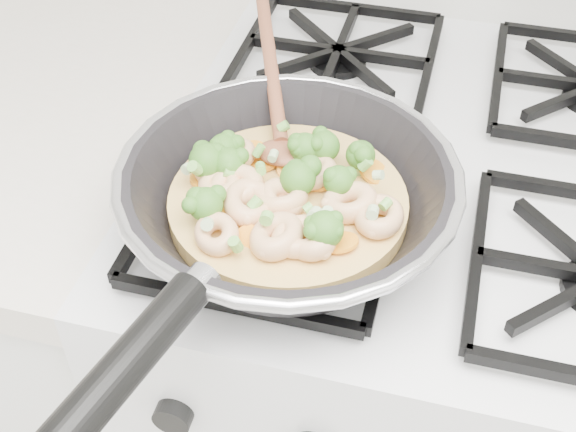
# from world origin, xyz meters

# --- Properties ---
(stove) EXTENTS (0.60, 0.60, 0.92)m
(stove) POSITION_xyz_m (0.00, 1.70, 0.46)
(stove) COLOR white
(stove) RESTS_ON ground
(skillet) EXTENTS (0.31, 0.64, 0.09)m
(skillet) POSITION_xyz_m (-0.13, 1.54, 0.96)
(skillet) COLOR black
(skillet) RESTS_ON stove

